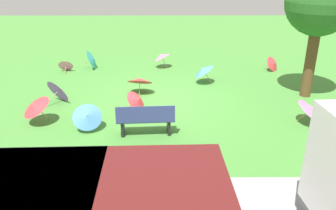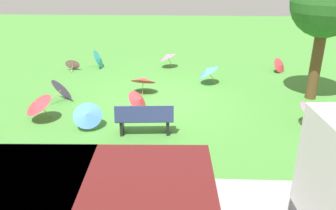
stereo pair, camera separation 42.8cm
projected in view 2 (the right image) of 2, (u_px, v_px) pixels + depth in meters
The scene contains 15 objects.
ground at pixel (158, 101), 11.84m from camera, with size 40.00×40.00×0.00m, color #478C38.
van_dark at pixel (55, 209), 5.33m from camera, with size 4.66×2.25×1.53m.
park_bench at pixel (144, 119), 9.39m from camera, with size 1.63×0.59×0.90m.
shade_tree at pixel (326, 4), 10.84m from camera, with size 2.24×2.24×4.40m.
parasol_pink_0 at pixel (73, 63), 15.09m from camera, with size 0.66×0.67×0.59m.
parasol_teal_0 at pixel (100, 59), 15.36m from camera, with size 0.78×0.87×0.84m.
parasol_pink_1 at pixel (314, 112), 9.84m from camera, with size 1.06×1.11×0.79m.
parasol_red_0 at pixel (280, 65), 14.75m from camera, with size 0.81×0.82×0.65m.
parasol_purple_1 at pixel (63, 88), 11.74m from camera, with size 1.05×0.99×0.87m.
parasol_red_1 at pixel (139, 100), 10.94m from camera, with size 0.83×0.89×0.71m.
parasol_red_2 at pixel (37, 103), 10.14m from camera, with size 1.18×1.19×0.87m.
parasol_pink_2 at pixel (167, 56), 15.33m from camera, with size 0.94×0.94×0.77m.
parasol_red_3 at pixel (143, 80), 12.37m from camera, with size 1.01×0.98×0.77m.
parasol_blue_2 at pixel (208, 70), 13.26m from camera, with size 0.85×0.89×0.85m.
parasol_blue_3 at pixel (87, 115), 9.71m from camera, with size 0.97×0.89×0.79m.
Camera 2 is at (-0.83, 10.93, 4.49)m, focal length 36.47 mm.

